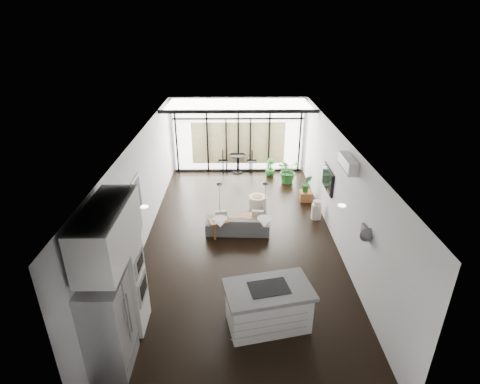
{
  "coord_description": "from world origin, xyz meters",
  "views": [
    {
      "loc": [
        -0.12,
        -8.54,
        5.39
      ],
      "look_at": [
        0.0,
        0.3,
        1.25
      ],
      "focal_mm": 28.0,
      "sensor_mm": 36.0,
      "label": 1
    }
  ],
  "objects_px": {
    "fridge": "(108,326)",
    "sofa": "(238,221)",
    "milk_can": "(316,210)",
    "console_bench": "(237,225)",
    "tv": "(328,179)",
    "island": "(268,306)",
    "pouf": "(257,203)"
  },
  "relations": [
    {
      "from": "console_bench",
      "to": "tv",
      "type": "relative_size",
      "value": 1.38
    },
    {
      "from": "island",
      "to": "tv",
      "type": "xyz_separation_m",
      "value": [
        1.98,
        4.07,
        0.86
      ]
    },
    {
      "from": "tv",
      "to": "island",
      "type": "bearing_deg",
      "value": -115.89
    },
    {
      "from": "fridge",
      "to": "sofa",
      "type": "distance_m",
      "value": 4.86
    },
    {
      "from": "island",
      "to": "sofa",
      "type": "height_order",
      "value": "island"
    },
    {
      "from": "console_bench",
      "to": "pouf",
      "type": "relative_size",
      "value": 2.77
    },
    {
      "from": "tv",
      "to": "console_bench",
      "type": "bearing_deg",
      "value": -164.84
    },
    {
      "from": "island",
      "to": "sofa",
      "type": "relative_size",
      "value": 0.93
    },
    {
      "from": "fridge",
      "to": "tv",
      "type": "height_order",
      "value": "fridge"
    },
    {
      "from": "milk_can",
      "to": "tv",
      "type": "distance_m",
      "value": 1.04
    },
    {
      "from": "island",
      "to": "milk_can",
      "type": "height_order",
      "value": "island"
    },
    {
      "from": "sofa",
      "to": "tv",
      "type": "height_order",
      "value": "tv"
    },
    {
      "from": "sofa",
      "to": "pouf",
      "type": "relative_size",
      "value": 3.16
    },
    {
      "from": "sofa",
      "to": "tv",
      "type": "bearing_deg",
      "value": -163.4
    },
    {
      "from": "console_bench",
      "to": "island",
      "type": "bearing_deg",
      "value": -96.86
    },
    {
      "from": "console_bench",
      "to": "tv",
      "type": "distance_m",
      "value": 2.85
    },
    {
      "from": "island",
      "to": "console_bench",
      "type": "bearing_deg",
      "value": 87.78
    },
    {
      "from": "pouf",
      "to": "fridge",
      "type": "bearing_deg",
      "value": -116.02
    },
    {
      "from": "sofa",
      "to": "pouf",
      "type": "distance_m",
      "value": 1.47
    },
    {
      "from": "fridge",
      "to": "console_bench",
      "type": "bearing_deg",
      "value": 63.62
    },
    {
      "from": "pouf",
      "to": "milk_can",
      "type": "relative_size",
      "value": 0.95
    },
    {
      "from": "island",
      "to": "console_bench",
      "type": "height_order",
      "value": "island"
    },
    {
      "from": "sofa",
      "to": "milk_can",
      "type": "relative_size",
      "value": 3.0
    },
    {
      "from": "console_bench",
      "to": "fridge",
      "type": "bearing_deg",
      "value": -132.94
    },
    {
      "from": "sofa",
      "to": "console_bench",
      "type": "relative_size",
      "value": 1.14
    },
    {
      "from": "console_bench",
      "to": "tv",
      "type": "xyz_separation_m",
      "value": [
        2.56,
        0.69,
        1.06
      ]
    },
    {
      "from": "pouf",
      "to": "tv",
      "type": "relative_size",
      "value": 0.5
    },
    {
      "from": "pouf",
      "to": "tv",
      "type": "height_order",
      "value": "tv"
    },
    {
      "from": "island",
      "to": "console_bench",
      "type": "relative_size",
      "value": 1.06
    },
    {
      "from": "sofa",
      "to": "tv",
      "type": "relative_size",
      "value": 1.57
    },
    {
      "from": "console_bench",
      "to": "milk_can",
      "type": "bearing_deg",
      "value": 2.26
    },
    {
      "from": "console_bench",
      "to": "sofa",
      "type": "bearing_deg",
      "value": 49.71
    }
  ]
}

